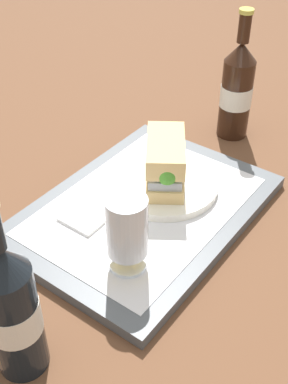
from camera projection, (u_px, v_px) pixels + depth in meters
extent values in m
plane|color=brown|center=(144.00, 215.00, 0.87)|extent=(3.00, 3.00, 0.00)
cube|color=#4C5156|center=(144.00, 210.00, 0.86)|extent=(0.44, 0.32, 0.02)
cube|color=silver|center=(144.00, 205.00, 0.85)|extent=(0.38, 0.27, 0.00)
cylinder|color=silver|center=(166.00, 185.00, 0.89)|extent=(0.19, 0.19, 0.01)
cube|color=tan|center=(167.00, 177.00, 0.87)|extent=(0.14, 0.13, 0.02)
cube|color=#9EA3A8|center=(167.00, 167.00, 0.86)|extent=(0.13, 0.11, 0.02)
cube|color=silver|center=(167.00, 162.00, 0.85)|extent=(0.12, 0.10, 0.01)
sphere|color=#47932D|center=(167.00, 174.00, 0.81)|extent=(0.04, 0.04, 0.04)
cube|color=tan|center=(168.00, 151.00, 0.84)|extent=(0.14, 0.13, 0.04)
cylinder|color=silver|center=(128.00, 263.00, 0.74)|extent=(0.06, 0.06, 0.01)
cylinder|color=silver|center=(128.00, 256.00, 0.73)|extent=(0.01, 0.01, 0.02)
cylinder|color=silver|center=(127.00, 226.00, 0.70)|extent=(0.06, 0.06, 0.09)
cylinder|color=gold|center=(127.00, 238.00, 0.71)|extent=(0.06, 0.06, 0.05)
cylinder|color=white|center=(127.00, 221.00, 0.69)|extent=(0.05, 0.05, 0.01)
cube|color=white|center=(90.00, 213.00, 0.83)|extent=(0.09, 0.07, 0.01)
cylinder|color=black|center=(15.00, 321.00, 0.59)|extent=(0.06, 0.06, 0.17)
cylinder|color=silver|center=(14.00, 316.00, 0.59)|extent=(0.07, 0.07, 0.05)
cylinder|color=black|center=(236.00, 99.00, 1.03)|extent=(0.06, 0.06, 0.17)
cylinder|color=silver|center=(236.00, 95.00, 1.02)|extent=(0.07, 0.07, 0.05)
cone|color=black|center=(241.00, 52.00, 0.96)|extent=(0.06, 0.06, 0.04)
cylinder|color=black|center=(244.00, 28.00, 0.93)|extent=(0.02, 0.02, 0.05)
cylinder|color=#BFB74C|center=(247.00, 11.00, 0.91)|extent=(0.03, 0.03, 0.01)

